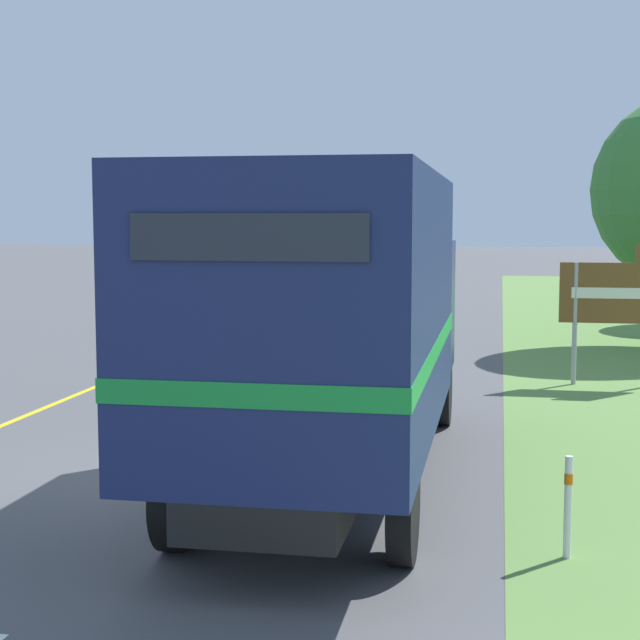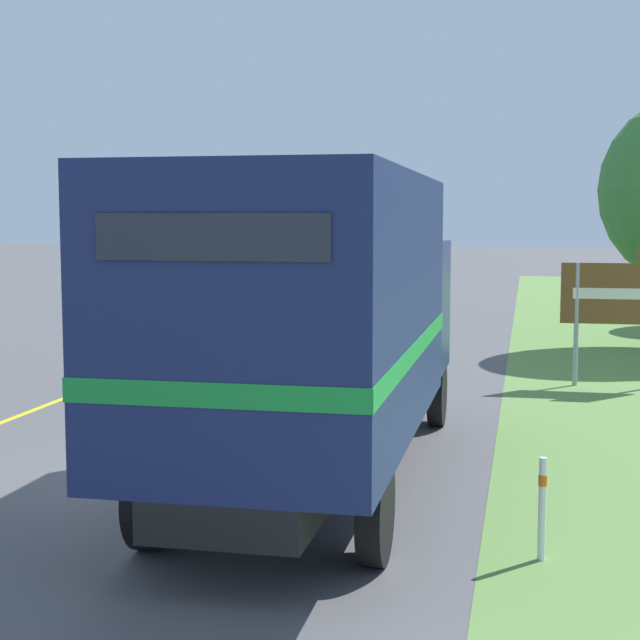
{
  "view_description": "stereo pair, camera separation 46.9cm",
  "coord_description": "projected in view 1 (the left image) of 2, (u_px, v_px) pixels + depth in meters",
  "views": [
    {
      "loc": [
        3.62,
        -11.22,
        3.08
      ],
      "look_at": [
        0.3,
        6.71,
        1.2
      ],
      "focal_mm": 55.0,
      "sensor_mm": 36.0,
      "label": 1
    },
    {
      "loc": [
        4.08,
        -11.12,
        3.08
      ],
      "look_at": [
        0.3,
        6.71,
        1.2
      ],
      "focal_mm": 55.0,
      "sensor_mm": 36.0,
      "label": 2
    }
  ],
  "objects": [
    {
      "name": "centre_dash_farthest",
      "position": [
        406.0,
        298.0,
        38.31
      ],
      "size": [
        0.12,
        2.6,
        0.01
      ],
      "primitive_type": "cube",
      "color": "white",
      "rests_on": "ground"
    },
    {
      "name": "centre_dash_near",
      "position": [
        209.0,
        462.0,
        12.48
      ],
      "size": [
        0.12,
        2.6,
        0.01
      ],
      "primitive_type": "cube",
      "color": "white",
      "rests_on": "ground"
    },
    {
      "name": "edge_line_yellow",
      "position": [
        217.0,
        337.0,
        25.73
      ],
      "size": [
        0.12,
        59.18,
        0.01
      ],
      "primitive_type": "cube",
      "color": "yellow",
      "rests_on": "ground"
    },
    {
      "name": "ground_plane",
      "position": [
        196.0,
        473.0,
        11.94
      ],
      "size": [
        200.0,
        200.0,
        0.0
      ],
      "primitive_type": "plane",
      "color": "#515154"
    },
    {
      "name": "highway_sign",
      "position": [
        617.0,
        297.0,
        18.03
      ],
      "size": [
        1.97,
        0.09,
        2.62
      ],
      "color": "#9E9EA3",
      "rests_on": "ground"
    },
    {
      "name": "centre_dash_mid_b",
      "position": [
        358.0,
        338.0,
        25.39
      ],
      "size": [
        0.12,
        2.6,
        0.01
      ],
      "primitive_type": "cube",
      "color": "white",
      "rests_on": "ground"
    },
    {
      "name": "lead_car_white",
      "position": [
        284.0,
        304.0,
        25.28
      ],
      "size": [
        1.8,
        3.88,
        1.75
      ],
      "color": "black",
      "rests_on": "ground"
    },
    {
      "name": "horse_trailer_truck",
      "position": [
        332.0,
        316.0,
        11.15
      ],
      "size": [
        2.49,
        8.14,
        3.55
      ],
      "color": "black",
      "rests_on": "ground"
    },
    {
      "name": "centre_dash_far",
      "position": [
        387.0,
        314.0,
        31.85
      ],
      "size": [
        0.12,
        2.6,
        0.01
      ],
      "primitive_type": "cube",
      "color": "white",
      "rests_on": "ground"
    },
    {
      "name": "delineator_post",
      "position": [
        568.0,
        504.0,
        8.89
      ],
      "size": [
        0.08,
        0.08,
        0.95
      ],
      "color": "white",
      "rests_on": "ground"
    },
    {
      "name": "centre_dash_mid_a",
      "position": [
        309.0,
        379.0,
        18.94
      ],
      "size": [
        0.12,
        2.6,
        0.01
      ],
      "primitive_type": "cube",
      "color": "white",
      "rests_on": "ground"
    }
  ]
}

